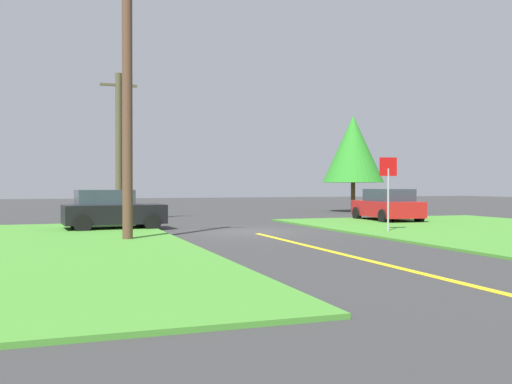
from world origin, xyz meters
TOP-DOWN VIEW (x-y plane):
  - ground_plane at (0.00, 0.00)m, footprint 120.00×120.00m
  - lane_stripe_center at (0.00, -8.00)m, footprint 0.20×14.00m
  - stop_sign at (4.78, -2.27)m, footprint 0.70×0.11m
  - parked_car_near_building at (-4.96, 2.56)m, footprint 4.07×2.36m
  - car_on_crossroad at (8.41, 3.51)m, footprint 2.39×4.39m
  - utility_pole_near at (-4.87, -2.28)m, footprint 1.80×0.36m
  - utility_pole_mid at (-4.14, 8.09)m, footprint 1.80×0.33m
  - oak_tree_left at (11.98, 13.39)m, footprint 4.14×4.14m

SIDE VIEW (x-z plane):
  - ground_plane at x=0.00m, z-range 0.00..0.00m
  - lane_stripe_center at x=0.00m, z-range 0.00..0.01m
  - parked_car_near_building at x=-4.96m, z-range -0.01..1.61m
  - car_on_crossroad at x=8.41m, z-range 0.00..1.62m
  - stop_sign at x=4.78m, z-range 0.56..3.41m
  - utility_pole_mid at x=-4.14m, z-range 0.10..7.48m
  - oak_tree_left at x=11.98m, z-range 0.99..7.56m
  - utility_pole_near at x=-4.87m, z-range 0.10..8.92m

